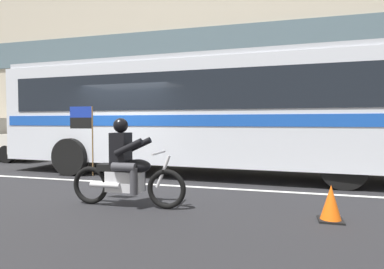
{
  "coord_description": "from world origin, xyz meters",
  "views": [
    {
      "loc": [
        4.04,
        -7.67,
        1.5
      ],
      "look_at": [
        2.02,
        -0.46,
        1.2
      ],
      "focal_mm": 30.08,
      "sensor_mm": 36.0,
      "label": 1
    }
  ],
  "objects_px": {
    "fire_hydrant": "(102,145)",
    "traffic_cone": "(331,204)",
    "motorcycle_with_rider": "(126,169)",
    "transit_bus": "(209,108)"
  },
  "relations": [
    {
      "from": "fire_hydrant",
      "to": "traffic_cone",
      "type": "xyz_separation_m",
      "value": [
        7.96,
        -6.73,
        -0.26
      ]
    },
    {
      "from": "motorcycle_with_rider",
      "to": "traffic_cone",
      "type": "xyz_separation_m",
      "value": [
        3.37,
        0.06,
        -0.41
      ]
    },
    {
      "from": "motorcycle_with_rider",
      "to": "transit_bus",
      "type": "bearing_deg",
      "value": 79.81
    },
    {
      "from": "motorcycle_with_rider",
      "to": "traffic_cone",
      "type": "height_order",
      "value": "motorcycle_with_rider"
    },
    {
      "from": "traffic_cone",
      "to": "motorcycle_with_rider",
      "type": "bearing_deg",
      "value": -179.01
    },
    {
      "from": "transit_bus",
      "to": "motorcycle_with_rider",
      "type": "height_order",
      "value": "transit_bus"
    },
    {
      "from": "transit_bus",
      "to": "traffic_cone",
      "type": "height_order",
      "value": "transit_bus"
    },
    {
      "from": "fire_hydrant",
      "to": "traffic_cone",
      "type": "height_order",
      "value": "fire_hydrant"
    },
    {
      "from": "transit_bus",
      "to": "traffic_cone",
      "type": "distance_m",
      "value": 4.85
    },
    {
      "from": "motorcycle_with_rider",
      "to": "fire_hydrant",
      "type": "xyz_separation_m",
      "value": [
        -4.59,
        6.79,
        -0.15
      ]
    }
  ]
}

